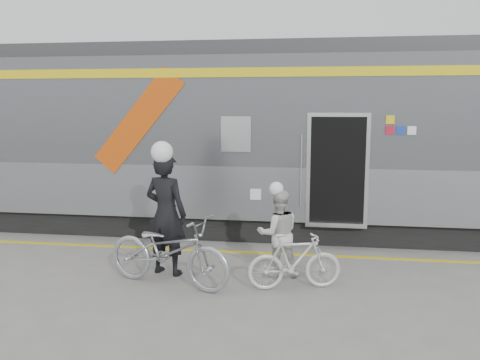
% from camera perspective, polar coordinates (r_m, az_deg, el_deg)
% --- Properties ---
extents(ground, '(90.00, 90.00, 0.00)m').
position_cam_1_polar(ground, '(7.90, -1.58, -12.58)').
color(ground, slate).
rests_on(ground, ground).
extents(train, '(24.00, 3.17, 4.10)m').
position_cam_1_polar(train, '(11.61, -0.22, 4.66)').
color(train, black).
rests_on(train, ground).
extents(safety_strip, '(24.00, 0.12, 0.01)m').
position_cam_1_polar(safety_strip, '(9.91, 0.66, -8.11)').
color(safety_strip, gold).
rests_on(safety_strip, ground).
extents(man, '(0.86, 0.68, 2.06)m').
position_cam_1_polar(man, '(8.57, -8.31, -3.79)').
color(man, black).
rests_on(man, ground).
extents(bicycle_left, '(2.28, 1.32, 1.13)m').
position_cam_1_polar(bicycle_left, '(8.12, -8.02, -7.86)').
color(bicycle_left, '#A0A2A7').
rests_on(bicycle_left, ground).
extents(woman, '(0.83, 0.72, 1.46)m').
position_cam_1_polar(woman, '(8.44, 4.32, -6.01)').
color(woman, beige).
rests_on(woman, ground).
extents(bicycle_right, '(1.53, 0.80, 0.88)m').
position_cam_1_polar(bicycle_right, '(7.97, 6.16, -9.07)').
color(bicycle_right, beige).
rests_on(bicycle_right, ground).
extents(helmet_man, '(0.36, 0.36, 0.36)m').
position_cam_1_polar(helmet_man, '(8.39, -8.49, 4.29)').
color(helmet_man, white).
rests_on(helmet_man, man).
extents(helmet_woman, '(0.23, 0.23, 0.23)m').
position_cam_1_polar(helmet_woman, '(8.26, 4.39, -0.32)').
color(helmet_woman, white).
rests_on(helmet_woman, woman).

